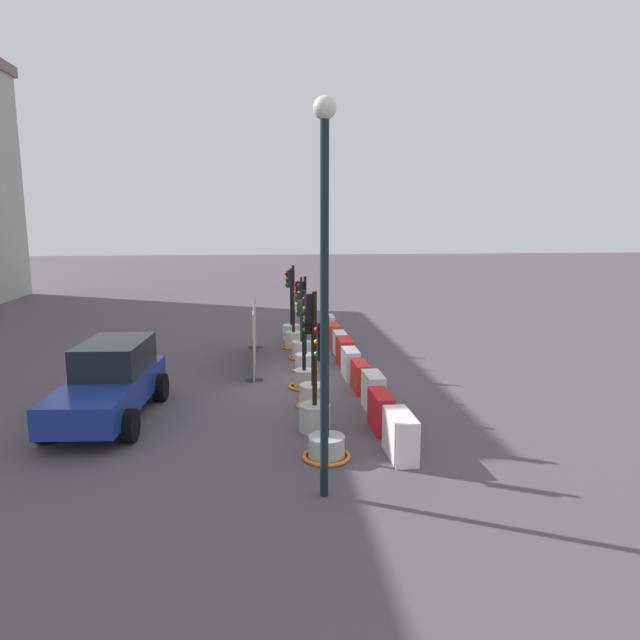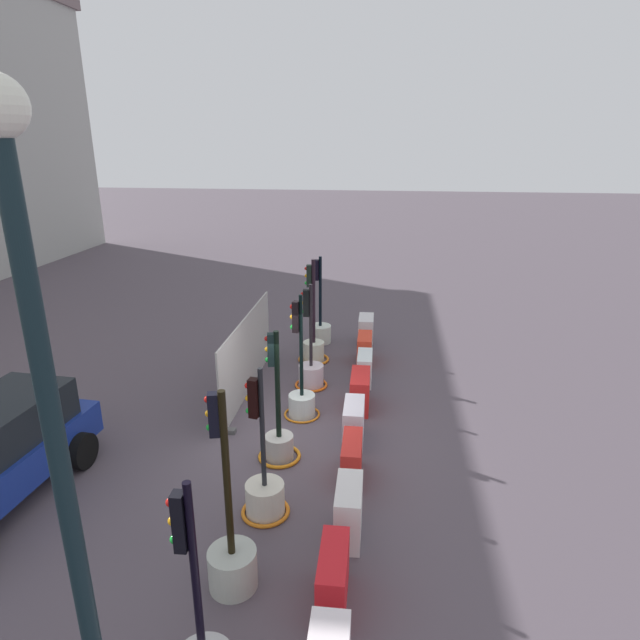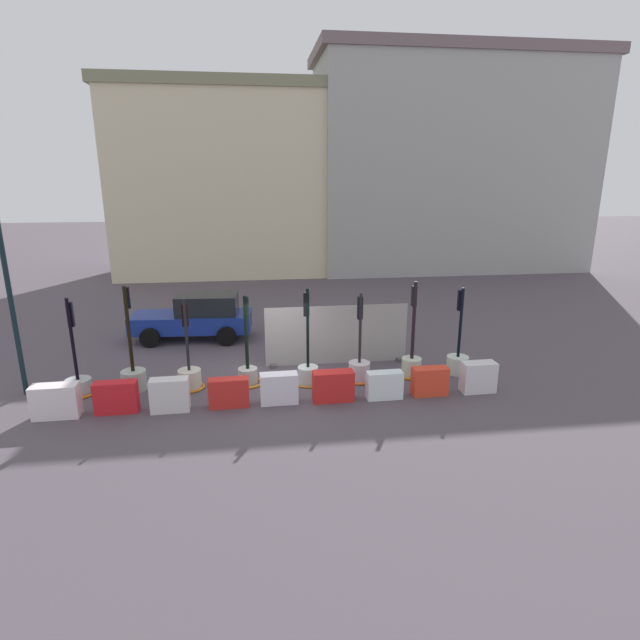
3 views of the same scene
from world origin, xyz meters
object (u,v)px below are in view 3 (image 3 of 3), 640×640
at_px(traffic_light_2, 189,375).
at_px(traffic_light_1, 133,373).
at_px(traffic_light_5, 359,367).
at_px(construction_barrier_1, 116,397).
at_px(construction_barrier_0, 56,401).
at_px(construction_barrier_5, 333,386).
at_px(construction_barrier_2, 170,395).
at_px(street_lamp_post, 3,257).
at_px(traffic_light_4, 308,368).
at_px(construction_barrier_3, 229,393).
at_px(traffic_light_0, 78,381).
at_px(construction_barrier_4, 279,388).
at_px(construction_barrier_7, 430,381).
at_px(car_blue_estate, 197,317).
at_px(construction_barrier_8, 478,377).
at_px(traffic_light_3, 248,370).
at_px(traffic_light_6, 412,361).
at_px(construction_barrier_6, 384,385).
at_px(traffic_light_7, 458,358).

bearing_deg(traffic_light_2, traffic_light_1, 176.27).
xyz_separation_m(traffic_light_5, construction_barrier_1, (-6.83, -1.30, 0.00)).
distance_m(construction_barrier_0, construction_barrier_5, 7.28).
bearing_deg(traffic_light_2, construction_barrier_5, -19.04).
relative_size(construction_barrier_2, street_lamp_post, 0.16).
xyz_separation_m(traffic_light_4, construction_barrier_3, (-2.30, -1.34, -0.07)).
relative_size(traffic_light_0, construction_barrier_2, 2.81).
bearing_deg(construction_barrier_5, traffic_light_0, 168.88).
xyz_separation_m(traffic_light_2, construction_barrier_5, (4.07, -1.40, 0.01)).
relative_size(construction_barrier_4, street_lamp_post, 0.16).
relative_size(construction_barrier_2, construction_barrier_7, 0.99).
relative_size(traffic_light_0, construction_barrier_1, 2.57).
height_order(traffic_light_5, construction_barrier_3, traffic_light_5).
distance_m(car_blue_estate, street_lamp_post, 7.09).
bearing_deg(traffic_light_1, construction_barrier_0, -136.16).
xyz_separation_m(traffic_light_2, construction_barrier_8, (8.34, -1.35, 0.03)).
bearing_deg(construction_barrier_0, traffic_light_3, 17.43).
bearing_deg(traffic_light_0, traffic_light_1, 3.52).
distance_m(construction_barrier_4, construction_barrier_5, 1.51).
distance_m(construction_barrier_1, street_lamp_post, 4.85).
bearing_deg(car_blue_estate, traffic_light_6, -33.83).
bearing_deg(construction_barrier_2, construction_barrier_6, 0.25).
relative_size(traffic_light_0, construction_barrier_5, 2.49).
relative_size(traffic_light_0, construction_barrier_8, 2.89).
xyz_separation_m(construction_barrier_1, construction_barrier_2, (1.39, -0.10, 0.03)).
height_order(traffic_light_6, construction_barrier_0, traffic_light_6).
height_order(construction_barrier_5, construction_barrier_8, construction_barrier_8).
xyz_separation_m(traffic_light_0, construction_barrier_7, (9.99, -1.39, 0.02)).
height_order(traffic_light_1, traffic_light_2, traffic_light_1).
height_order(traffic_light_3, construction_barrier_7, traffic_light_3).
distance_m(traffic_light_0, construction_barrier_8, 11.54).
relative_size(construction_barrier_3, construction_barrier_4, 1.05).
bearing_deg(traffic_light_7, construction_barrier_0, -172.32).
bearing_deg(traffic_light_1, traffic_light_5, -1.44).
xyz_separation_m(construction_barrier_2, construction_barrier_5, (4.41, 0.06, -0.03)).
height_order(traffic_light_5, construction_barrier_1, traffic_light_5).
xyz_separation_m(traffic_light_0, traffic_light_4, (6.63, -0.08, 0.09)).
height_order(traffic_light_7, construction_barrier_5, traffic_light_7).
distance_m(traffic_light_3, construction_barrier_4, 1.69).
height_order(traffic_light_3, construction_barrier_5, traffic_light_3).
height_order(traffic_light_3, car_blue_estate, traffic_light_3).
bearing_deg(construction_barrier_3, construction_barrier_0, -179.51).
xyz_separation_m(traffic_light_4, construction_barrier_4, (-0.94, -1.28, -0.05)).
bearing_deg(construction_barrier_6, traffic_light_4, 145.81).
bearing_deg(traffic_light_3, construction_barrier_4, -59.42).
height_order(construction_barrier_8, street_lamp_post, street_lamp_post).
bearing_deg(construction_barrier_3, construction_barrier_5, 0.12).
xyz_separation_m(construction_barrier_2, car_blue_estate, (0.11, 6.29, 0.42)).
bearing_deg(traffic_light_2, traffic_light_0, 179.80).
distance_m(traffic_light_6, traffic_light_7, 1.51).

